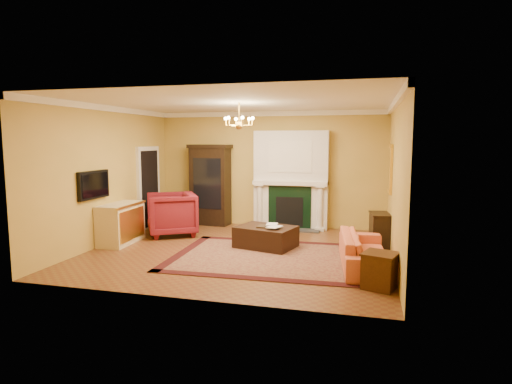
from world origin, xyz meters
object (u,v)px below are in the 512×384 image
(china_cabinet, at_px, (210,187))
(coral_sofa, at_px, (365,245))
(pedestal_table, at_px, (157,213))
(end_table, at_px, (380,271))
(leather_ottoman, at_px, (266,237))
(console_table, at_px, (379,231))
(commode, at_px, (121,223))
(wingback_armchair, at_px, (172,212))

(china_cabinet, bearing_deg, coral_sofa, -31.70)
(pedestal_table, bearing_deg, end_table, -30.53)
(pedestal_table, relative_size, leather_ottoman, 0.59)
(end_table, xyz_separation_m, console_table, (0.06, 2.66, 0.09))
(china_cabinet, height_order, commode, china_cabinet)
(coral_sofa, bearing_deg, commode, 77.88)
(end_table, height_order, leather_ottoman, end_table)
(end_table, bearing_deg, coral_sofa, 102.07)
(coral_sofa, bearing_deg, leather_ottoman, 58.82)
(wingback_armchair, distance_m, commode, 1.26)
(pedestal_table, height_order, end_table, pedestal_table)
(commode, bearing_deg, china_cabinet, 62.43)
(china_cabinet, distance_m, pedestal_table, 1.56)
(leather_ottoman, bearing_deg, console_table, 30.69)
(china_cabinet, distance_m, end_table, 5.97)
(wingback_armchair, relative_size, pedestal_table, 1.61)
(coral_sofa, relative_size, end_table, 3.89)
(china_cabinet, xyz_separation_m, commode, (-1.16, -2.50, -0.59))
(commode, height_order, leather_ottoman, commode)
(coral_sofa, distance_m, console_table, 1.62)
(leather_ottoman, bearing_deg, commode, -157.66)
(wingback_armchair, distance_m, pedestal_table, 0.91)
(pedestal_table, distance_m, commode, 1.60)
(wingback_armchair, bearing_deg, console_table, 59.27)
(wingback_armchair, distance_m, coral_sofa, 4.75)
(console_table, distance_m, leather_ottoman, 2.42)
(leather_ottoman, bearing_deg, china_cabinet, 149.11)
(commode, relative_size, coral_sofa, 0.58)
(commode, relative_size, console_table, 1.69)
(pedestal_table, xyz_separation_m, console_table, (5.46, -0.53, -0.05))
(wingback_armchair, height_order, end_table, wingback_armchair)
(commode, xyz_separation_m, console_table, (5.51, 1.07, -0.09))
(pedestal_table, bearing_deg, console_table, -5.51)
(china_cabinet, relative_size, end_table, 3.88)
(china_cabinet, height_order, leather_ottoman, china_cabinet)
(china_cabinet, height_order, end_table, china_cabinet)
(wingback_armchair, height_order, pedestal_table, wingback_armchair)
(pedestal_table, xyz_separation_m, coral_sofa, (5.17, -2.13, -0.00))
(china_cabinet, distance_m, leather_ottoman, 3.01)
(end_table, bearing_deg, commode, 163.80)
(wingback_armchair, xyz_separation_m, console_table, (4.78, 0.05, -0.21))
(leather_ottoman, bearing_deg, pedestal_table, 174.20)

